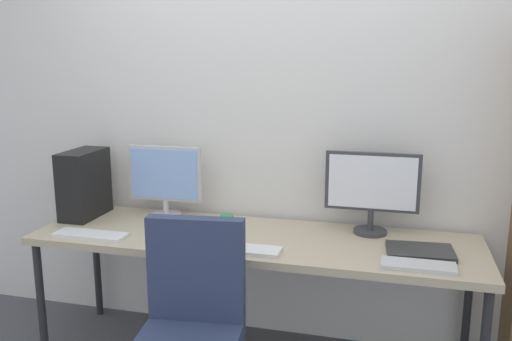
# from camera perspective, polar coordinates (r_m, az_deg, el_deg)

# --- Properties ---
(wall_back) EXTENTS (4.78, 0.10, 2.60)m
(wall_back) POSITION_cam_1_polar(r_m,az_deg,el_deg) (3.18, 1.70, 5.07)
(wall_back) COLOR silver
(wall_back) RESTS_ON ground_plane
(desk) EXTENTS (2.38, 0.68, 0.74)m
(desk) POSITION_cam_1_polar(r_m,az_deg,el_deg) (2.92, -0.25, -7.86)
(desk) COLOR tan
(desk) RESTS_ON ground_plane
(monitor_left) EXTENTS (0.45, 0.18, 0.43)m
(monitor_left) POSITION_cam_1_polar(r_m,az_deg,el_deg) (3.23, -9.61, -0.86)
(monitor_left) COLOR silver
(monitor_left) RESTS_ON desk
(monitor_right) EXTENTS (0.50, 0.18, 0.45)m
(monitor_right) POSITION_cam_1_polar(r_m,az_deg,el_deg) (2.95, 12.17, -1.79)
(monitor_right) COLOR #38383D
(monitor_right) RESTS_ON desk
(pc_tower) EXTENTS (0.17, 0.34, 0.40)m
(pc_tower) POSITION_cam_1_polar(r_m,az_deg,el_deg) (3.36, -17.71, -1.35)
(pc_tower) COLOR black
(pc_tower) RESTS_ON desk
(keyboard_left) EXTENTS (0.40, 0.13, 0.02)m
(keyboard_left) POSITION_cam_1_polar(r_m,az_deg,el_deg) (3.03, -17.09, -6.54)
(keyboard_left) COLOR silver
(keyboard_left) RESTS_ON desk
(keyboard_center) EXTENTS (0.39, 0.13, 0.02)m
(keyboard_center) POSITION_cam_1_polar(r_m,az_deg,el_deg) (2.69, -1.53, -8.31)
(keyboard_center) COLOR silver
(keyboard_center) RESTS_ON desk
(keyboard_right) EXTENTS (0.33, 0.13, 0.02)m
(keyboard_right) POSITION_cam_1_polar(r_m,az_deg,el_deg) (2.60, 16.79, -9.61)
(keyboard_right) COLOR silver
(keyboard_right) RESTS_ON desk
(computer_mouse) EXTENTS (0.06, 0.10, 0.03)m
(computer_mouse) POSITION_cam_1_polar(r_m,az_deg,el_deg) (2.85, -8.39, -7.15)
(computer_mouse) COLOR #38383D
(computer_mouse) RESTS_ON desk
(laptop_closed) EXTENTS (0.33, 0.24, 0.02)m
(laptop_closed) POSITION_cam_1_polar(r_m,az_deg,el_deg) (2.78, 16.95, -8.17)
(laptop_closed) COLOR #2D2D2D
(laptop_closed) RESTS_ON desk
(coffee_mug) EXTENTS (0.11, 0.08, 0.09)m
(coffee_mug) POSITION_cam_1_polar(r_m,az_deg,el_deg) (2.98, -3.04, -5.58)
(coffee_mug) COLOR #1E8C4C
(coffee_mug) RESTS_ON desk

